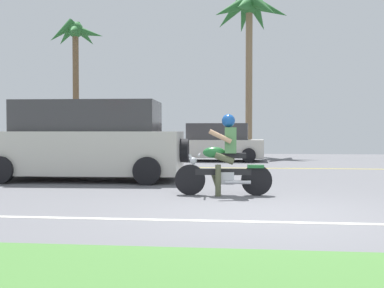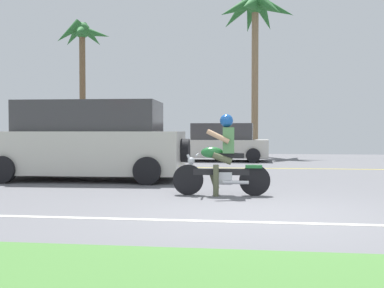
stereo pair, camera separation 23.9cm
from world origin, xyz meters
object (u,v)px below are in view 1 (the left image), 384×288
(parked_car_1, at_px, (214,143))
(palm_tree_0, at_px, (75,43))
(parked_car_0, at_px, (78,144))
(palm_tree_1, at_px, (249,16))
(suv_nearby, at_px, (87,142))
(motorcyclist, at_px, (224,161))

(parked_car_1, distance_m, palm_tree_0, 10.08)
(parked_car_0, height_order, palm_tree_0, palm_tree_0)
(palm_tree_1, bearing_deg, parked_car_1, -110.41)
(suv_nearby, height_order, parked_car_1, suv_nearby)
(parked_car_0, bearing_deg, parked_car_1, 7.34)
(parked_car_0, relative_size, parked_car_1, 0.94)
(parked_car_1, relative_size, palm_tree_0, 0.60)
(motorcyclist, relative_size, parked_car_0, 0.46)
(motorcyclist, distance_m, suv_nearby, 4.24)
(suv_nearby, distance_m, parked_car_0, 7.53)
(suv_nearby, bearing_deg, parked_car_0, 111.52)
(palm_tree_1, bearing_deg, suv_nearby, -109.82)
(parked_car_0, distance_m, parked_car_1, 5.54)
(motorcyclist, distance_m, palm_tree_1, 15.44)
(suv_nearby, bearing_deg, motorcyclist, -34.14)
(suv_nearby, bearing_deg, parked_car_1, 70.49)
(parked_car_0, height_order, parked_car_1, parked_car_1)
(palm_tree_0, distance_m, palm_tree_1, 9.06)
(suv_nearby, distance_m, parked_car_1, 8.18)
(motorcyclist, xyz_separation_m, parked_car_0, (-6.26, 9.37, 0.06))
(parked_car_0, relative_size, palm_tree_0, 0.57)
(parked_car_1, height_order, palm_tree_1, palm_tree_1)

